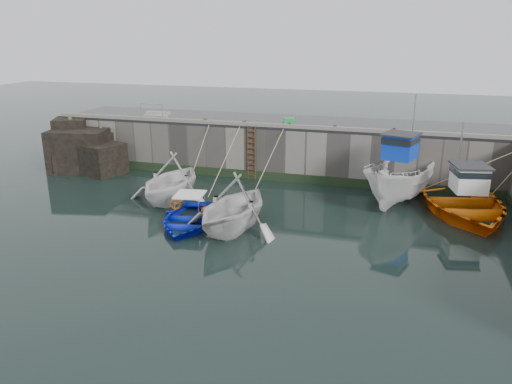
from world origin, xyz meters
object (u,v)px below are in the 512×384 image
(ladder, at_px, (251,153))
(boat_near_white, at_px, (172,200))
(boat_near_blue, at_px, (188,224))
(bollard_c, at_px, (290,125))
(boat_far_white, at_px, (401,180))
(boat_far_orange, at_px, (462,202))
(bollard_e, at_px, (394,130))
(bollard_b, at_px, (245,123))
(bollard_d, at_px, (335,127))
(fish_crate, at_px, (289,121))
(boat_near_blacktrim, at_px, (233,229))
(bollard_a, at_px, (205,121))

(ladder, height_order, boat_near_white, ladder)
(ladder, relative_size, boat_near_blue, 0.69)
(boat_near_white, relative_size, bollard_c, 18.89)
(ladder, distance_m, boat_far_white, 8.73)
(boat_far_orange, relative_size, bollard_e, 30.66)
(ladder, bearing_deg, boat_far_orange, -12.50)
(bollard_c, height_order, bollard_e, same)
(ladder, xyz_separation_m, boat_far_orange, (11.51, -2.55, -1.08))
(boat_far_orange, distance_m, bollard_e, 5.33)
(bollard_b, bearing_deg, boat_near_white, -114.07)
(boat_far_orange, bearing_deg, boat_far_white, 151.02)
(bollard_d, bearing_deg, bollard_c, 180.00)
(ladder, bearing_deg, boat_far_white, -10.89)
(ladder, bearing_deg, bollard_b, 146.14)
(fish_crate, bearing_deg, bollard_e, -32.08)
(boat_far_white, distance_m, bollard_e, 2.99)
(boat_far_orange, relative_size, bollard_d, 30.66)
(boat_near_blacktrim, xyz_separation_m, boat_far_white, (6.97, 6.23, 1.13))
(boat_near_white, height_order, boat_near_blacktrim, boat_near_blacktrim)
(boat_near_white, distance_m, bollard_e, 12.50)
(bollard_c, bearing_deg, boat_near_white, -133.84)
(boat_far_orange, distance_m, bollard_a, 15.05)
(boat_near_white, height_order, boat_far_orange, boat_far_orange)
(boat_far_white, distance_m, bollard_b, 9.53)
(fish_crate, bearing_deg, boat_near_blue, -123.93)
(boat_near_white, distance_m, boat_near_blue, 3.72)
(bollard_a, distance_m, bollard_b, 2.50)
(bollard_c, distance_m, bollard_e, 5.80)
(bollard_b, xyz_separation_m, bollard_d, (5.30, 0.00, 0.00))
(boat_near_white, xyz_separation_m, bollard_d, (7.65, 5.26, 3.30))
(bollard_b, bearing_deg, ladder, -33.86)
(boat_far_orange, distance_m, bollard_c, 10.13)
(boat_far_white, height_order, boat_far_orange, boat_far_white)
(bollard_e, bearing_deg, boat_far_white, -74.09)
(boat_near_blacktrim, distance_m, boat_far_white, 9.42)
(ladder, bearing_deg, bollard_e, 2.40)
(boat_near_white, relative_size, boat_far_white, 0.71)
(fish_crate, xyz_separation_m, bollard_b, (-2.34, -1.37, -0.02))
(boat_near_white, distance_m, bollard_a, 6.21)
(ladder, distance_m, boat_far_orange, 11.83)
(boat_far_white, distance_m, bollard_a, 11.93)
(boat_near_blue, xyz_separation_m, fish_crate, (2.45, 9.59, 3.32))
(bollard_b, relative_size, bollard_c, 1.00)
(bollard_b, distance_m, bollard_c, 2.70)
(boat_near_white, height_order, bollard_b, bollard_b)
(boat_near_blue, distance_m, boat_far_orange, 13.25)
(bollard_b, height_order, bollard_e, same)
(fish_crate, relative_size, bollard_c, 2.30)
(boat_near_blacktrim, xyz_separation_m, bollard_c, (0.61, 8.21, 3.30))
(boat_far_white, xyz_separation_m, bollard_d, (-3.77, 1.98, 2.17))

